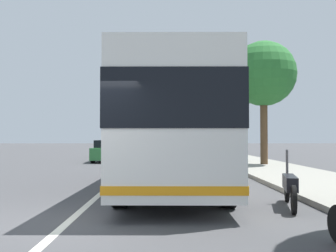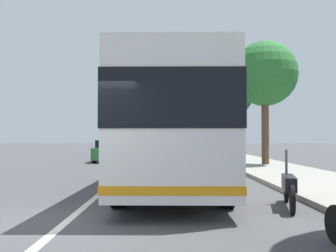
{
  "view_description": "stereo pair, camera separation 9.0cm",
  "coord_description": "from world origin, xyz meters",
  "px_view_note": "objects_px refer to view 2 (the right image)",
  "views": [
    {
      "loc": [
        -7.42,
        -1.71,
        1.51
      ],
      "look_at": [
        5.48,
        -1.85,
        1.89
      ],
      "focal_mm": 43.68,
      "sensor_mm": 36.0,
      "label": 1
    },
    {
      "loc": [
        -7.42,
        -1.8,
        1.51
      ],
      "look_at": [
        5.48,
        -1.85,
        1.89
      ],
      "focal_mm": 43.68,
      "sensor_mm": 36.0,
      "label": 2
    }
  ],
  "objects_px": {
    "coach_bus": "(173,126)",
    "roadside_tree_far_block": "(230,93)",
    "car_ahead_same_lane": "(117,148)",
    "roadside_tree_mid_block": "(265,74)",
    "car_side_street": "(111,151)",
    "utility_pole": "(236,107)",
    "motorcycle_nearest_curb": "(289,187)"
  },
  "relations": [
    {
      "from": "coach_bus",
      "to": "roadside_tree_far_block",
      "type": "height_order",
      "value": "roadside_tree_far_block"
    },
    {
      "from": "roadside_tree_mid_block",
      "to": "car_side_street",
      "type": "bearing_deg",
      "value": 61.23
    },
    {
      "from": "coach_bus",
      "to": "utility_pole",
      "type": "height_order",
      "value": "utility_pole"
    },
    {
      "from": "coach_bus",
      "to": "car_ahead_same_lane",
      "type": "height_order",
      "value": "coach_bus"
    },
    {
      "from": "roadside_tree_far_block",
      "to": "coach_bus",
      "type": "bearing_deg",
      "value": 167.28
    },
    {
      "from": "car_side_street",
      "to": "utility_pole",
      "type": "distance_m",
      "value": 8.81
    },
    {
      "from": "roadside_tree_mid_block",
      "to": "utility_pole",
      "type": "bearing_deg",
      "value": 5.05
    },
    {
      "from": "motorcycle_nearest_curb",
      "to": "car_side_street",
      "type": "height_order",
      "value": "car_side_street"
    },
    {
      "from": "motorcycle_nearest_curb",
      "to": "car_ahead_same_lane",
      "type": "distance_m",
      "value": 25.65
    },
    {
      "from": "motorcycle_nearest_curb",
      "to": "roadside_tree_far_block",
      "type": "relative_size",
      "value": 0.28
    },
    {
      "from": "car_ahead_same_lane",
      "to": "car_side_street",
      "type": "height_order",
      "value": "car_ahead_same_lane"
    },
    {
      "from": "coach_bus",
      "to": "motorcycle_nearest_curb",
      "type": "height_order",
      "value": "coach_bus"
    },
    {
      "from": "utility_pole",
      "to": "car_side_street",
      "type": "bearing_deg",
      "value": 97.01
    },
    {
      "from": "motorcycle_nearest_curb",
      "to": "car_side_street",
      "type": "relative_size",
      "value": 0.46
    },
    {
      "from": "car_side_street",
      "to": "roadside_tree_far_block",
      "type": "distance_m",
      "value": 14.7
    },
    {
      "from": "roadside_tree_far_block",
      "to": "utility_pole",
      "type": "xyz_separation_m",
      "value": [
        -9.28,
        1.01,
        -2.01
      ]
    },
    {
      "from": "car_ahead_same_lane",
      "to": "roadside_tree_mid_block",
      "type": "height_order",
      "value": "roadside_tree_mid_block"
    },
    {
      "from": "roadside_tree_mid_block",
      "to": "utility_pole",
      "type": "height_order",
      "value": "utility_pole"
    },
    {
      "from": "coach_bus",
      "to": "roadside_tree_mid_block",
      "type": "xyz_separation_m",
      "value": [
        9.28,
        -5.01,
        3.0
      ]
    },
    {
      "from": "car_ahead_same_lane",
      "to": "car_side_street",
      "type": "xyz_separation_m",
      "value": [
        -7.36,
        -0.48,
        -0.02
      ]
    },
    {
      "from": "roadside_tree_mid_block",
      "to": "roadside_tree_far_block",
      "type": "bearing_deg",
      "value": -1.87
    },
    {
      "from": "coach_bus",
      "to": "motorcycle_nearest_curb",
      "type": "bearing_deg",
      "value": -142.12
    },
    {
      "from": "utility_pole",
      "to": "car_ahead_same_lane",
      "type": "bearing_deg",
      "value": 53.99
    },
    {
      "from": "utility_pole",
      "to": "motorcycle_nearest_curb",
      "type": "bearing_deg",
      "value": 173.71
    },
    {
      "from": "coach_bus",
      "to": "utility_pole",
      "type": "relative_size",
      "value": 1.45
    },
    {
      "from": "car_ahead_same_lane",
      "to": "roadside_tree_far_block",
      "type": "height_order",
      "value": "roadside_tree_far_block"
    },
    {
      "from": "roadside_tree_mid_block",
      "to": "car_ahead_same_lane",
      "type": "bearing_deg",
      "value": 37.21
    },
    {
      "from": "motorcycle_nearest_curb",
      "to": "car_side_street",
      "type": "distance_m",
      "value": 18.48
    },
    {
      "from": "utility_pole",
      "to": "roadside_tree_far_block",
      "type": "bearing_deg",
      "value": -6.2
    },
    {
      "from": "motorcycle_nearest_curb",
      "to": "coach_bus",
      "type": "bearing_deg",
      "value": 49.04
    },
    {
      "from": "car_side_street",
      "to": "roadside_tree_mid_block",
      "type": "distance_m",
      "value": 10.86
    },
    {
      "from": "roadside_tree_far_block",
      "to": "motorcycle_nearest_curb",
      "type": "bearing_deg",
      "value": 173.74
    }
  ]
}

